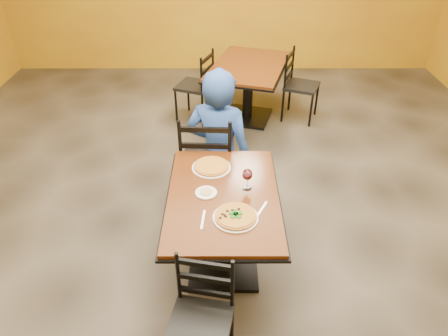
{
  "coord_description": "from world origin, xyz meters",
  "views": [
    {
      "loc": [
        0.0,
        -2.86,
        2.6
      ],
      "look_at": [
        0.01,
        -0.3,
        0.85
      ],
      "focal_mm": 33.1,
      "sensor_mm": 36.0,
      "label": 1
    }
  ],
  "objects_px": {
    "chair_main_far": "(208,160)",
    "chair_main_near": "(200,326)",
    "diner": "(219,136)",
    "table_second": "(248,79)",
    "table_main": "(223,215)",
    "pizza_main": "(236,216)",
    "plate_main": "(236,218)",
    "chair_second_right": "(302,86)",
    "pizza_far": "(211,166)",
    "plate_far": "(211,168)",
    "chair_second_left": "(194,86)",
    "side_plate": "(206,193)",
    "wine_glass": "(247,178)"
  },
  "relations": [
    {
      "from": "diner",
      "to": "plate_main",
      "type": "bearing_deg",
      "value": 112.5
    },
    {
      "from": "chair_main_near",
      "to": "side_plate",
      "type": "distance_m",
      "value": 0.93
    },
    {
      "from": "table_main",
      "to": "pizza_main",
      "type": "bearing_deg",
      "value": -71.78
    },
    {
      "from": "chair_second_left",
      "to": "wine_glass",
      "type": "distance_m",
      "value": 2.66
    },
    {
      "from": "table_second",
      "to": "chair_second_right",
      "type": "xyz_separation_m",
      "value": [
        0.7,
        0.0,
        -0.11
      ]
    },
    {
      "from": "table_second",
      "to": "diner",
      "type": "distance_m",
      "value": 1.69
    },
    {
      "from": "pizza_far",
      "to": "wine_glass",
      "type": "xyz_separation_m",
      "value": [
        0.27,
        -0.26,
        0.07
      ]
    },
    {
      "from": "pizza_main",
      "to": "pizza_far",
      "type": "distance_m",
      "value": 0.62
    },
    {
      "from": "pizza_main",
      "to": "side_plate",
      "type": "height_order",
      "value": "pizza_main"
    },
    {
      "from": "table_main",
      "to": "plate_main",
      "type": "relative_size",
      "value": 3.97
    },
    {
      "from": "pizza_far",
      "to": "table_main",
      "type": "bearing_deg",
      "value": -74.76
    },
    {
      "from": "pizza_far",
      "to": "chair_main_far",
      "type": "bearing_deg",
      "value": 95.92
    },
    {
      "from": "chair_main_far",
      "to": "chair_second_right",
      "type": "distance_m",
      "value": 2.17
    },
    {
      "from": "chair_second_left",
      "to": "side_plate",
      "type": "xyz_separation_m",
      "value": [
        0.25,
        -2.63,
        0.3
      ]
    },
    {
      "from": "plate_main",
      "to": "side_plate",
      "type": "xyz_separation_m",
      "value": [
        -0.21,
        0.27,
        0.0
      ]
    },
    {
      "from": "chair_main_far",
      "to": "chair_main_near",
      "type": "bearing_deg",
      "value": 93.04
    },
    {
      "from": "chair_main_far",
      "to": "plate_main",
      "type": "xyz_separation_m",
      "value": [
        0.23,
        -1.08,
        0.24
      ]
    },
    {
      "from": "chair_main_far",
      "to": "table_main",
      "type": "bearing_deg",
      "value": 102.87
    },
    {
      "from": "table_main",
      "to": "chair_second_right",
      "type": "xyz_separation_m",
      "value": [
        1.02,
        2.65,
        -0.1
      ]
    },
    {
      "from": "side_plate",
      "to": "wine_glass",
      "type": "height_order",
      "value": "wine_glass"
    },
    {
      "from": "chair_second_left",
      "to": "pizza_main",
      "type": "xyz_separation_m",
      "value": [
        0.46,
        -2.91,
        0.31
      ]
    },
    {
      "from": "table_main",
      "to": "chair_main_near",
      "type": "xyz_separation_m",
      "value": [
        -0.14,
        -0.85,
        -0.14
      ]
    },
    {
      "from": "plate_main",
      "to": "plate_far",
      "type": "relative_size",
      "value": 1.0
    },
    {
      "from": "chair_second_left",
      "to": "pizza_main",
      "type": "bearing_deg",
      "value": 29.87
    },
    {
      "from": "table_second",
      "to": "chair_main_near",
      "type": "height_order",
      "value": "chair_main_near"
    },
    {
      "from": "pizza_main",
      "to": "diner",
      "type": "bearing_deg",
      "value": 95.7
    },
    {
      "from": "table_second",
      "to": "pizza_main",
      "type": "relative_size",
      "value": 5.32
    },
    {
      "from": "plate_main",
      "to": "plate_far",
      "type": "height_order",
      "value": "same"
    },
    {
      "from": "side_plate",
      "to": "wine_glass",
      "type": "relative_size",
      "value": 0.89
    },
    {
      "from": "chair_main_far",
      "to": "diner",
      "type": "relative_size",
      "value": 0.77
    },
    {
      "from": "chair_main_near",
      "to": "chair_second_right",
      "type": "relative_size",
      "value": 0.91
    },
    {
      "from": "table_main",
      "to": "wine_glass",
      "type": "height_order",
      "value": "wine_glass"
    },
    {
      "from": "chair_main_far",
      "to": "chair_second_left",
      "type": "bearing_deg",
      "value": -79.82
    },
    {
      "from": "pizza_main",
      "to": "plate_main",
      "type": "bearing_deg",
      "value": 0.0
    },
    {
      "from": "table_main",
      "to": "table_second",
      "type": "bearing_deg",
      "value": 83.09
    },
    {
      "from": "chair_main_near",
      "to": "plate_far",
      "type": "xyz_separation_m",
      "value": [
        0.05,
        1.19,
        0.34
      ]
    },
    {
      "from": "chair_second_right",
      "to": "pizza_main",
      "type": "bearing_deg",
      "value": -176.15
    },
    {
      "from": "pizza_far",
      "to": "chair_second_left",
      "type": "bearing_deg",
      "value": 96.94
    },
    {
      "from": "chair_second_left",
      "to": "side_plate",
      "type": "distance_m",
      "value": 2.66
    },
    {
      "from": "chair_second_right",
      "to": "pizza_far",
      "type": "xyz_separation_m",
      "value": [
        -1.11,
        -2.31,
        0.32
      ]
    },
    {
      "from": "table_main",
      "to": "side_plate",
      "type": "height_order",
      "value": "side_plate"
    },
    {
      "from": "side_plate",
      "to": "chair_main_far",
      "type": "bearing_deg",
      "value": 91.33
    },
    {
      "from": "diner",
      "to": "plate_far",
      "type": "xyz_separation_m",
      "value": [
        -0.05,
        -0.66,
        0.09
      ]
    },
    {
      "from": "chair_main_near",
      "to": "chair_main_far",
      "type": "relative_size",
      "value": 0.8
    },
    {
      "from": "pizza_far",
      "to": "wine_glass",
      "type": "bearing_deg",
      "value": -44.3
    },
    {
      "from": "wine_glass",
      "to": "chair_main_near",
      "type": "bearing_deg",
      "value": -108.92
    },
    {
      "from": "chair_main_far",
      "to": "pizza_far",
      "type": "relative_size",
      "value": 3.66
    },
    {
      "from": "chair_second_right",
      "to": "pizza_far",
      "type": "distance_m",
      "value": 2.58
    },
    {
      "from": "table_main",
      "to": "chair_main_far",
      "type": "distance_m",
      "value": 0.84
    },
    {
      "from": "plate_far",
      "to": "table_main",
      "type": "bearing_deg",
      "value": -74.76
    }
  ]
}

